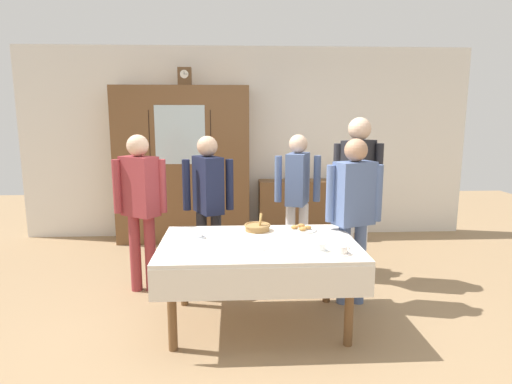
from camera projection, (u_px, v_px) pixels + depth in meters
ground_plane at (257, 312)px, 3.96m from camera, size 12.00×12.00×0.00m
back_wall at (247, 143)px, 6.32m from camera, size 6.40×0.10×2.70m
dining_table at (259, 254)px, 3.62m from camera, size 1.63×1.09×0.73m
wall_cabinet at (183, 165)px, 6.04m from camera, size 1.82×0.46×2.14m
mantel_clock at (185, 77)px, 5.83m from camera, size 0.18×0.11×0.24m
bookshelf_low at (298, 209)px, 6.29m from camera, size 1.13×0.35×0.84m
book_stack at (299, 178)px, 6.21m from camera, size 0.17×0.23×0.09m
tea_cup_center at (320, 248)px, 3.39m from camera, size 0.13×0.13×0.06m
tea_cup_near_right at (342, 251)px, 3.32m from camera, size 0.13×0.13×0.06m
tea_cup_mid_right at (198, 235)px, 3.74m from camera, size 0.13×0.13×0.06m
bread_basket at (257, 227)px, 3.98m from camera, size 0.24×0.24×0.16m
pastry_plate at (301, 229)px, 3.99m from camera, size 0.28×0.28×0.05m
spoon_center at (261, 250)px, 3.40m from camera, size 0.12×0.02×0.01m
spoon_back_edge at (285, 248)px, 3.45m from camera, size 0.12×0.02×0.01m
person_beside_shelf at (297, 189)px, 4.92m from camera, size 0.52×0.41×1.55m
person_near_right_end at (354, 206)px, 4.00m from camera, size 0.52×0.32×1.56m
person_behind_table_right at (208, 196)px, 4.48m from camera, size 0.52×0.41×1.56m
person_by_cabinet at (140, 198)px, 4.30m from camera, size 0.52×0.37×1.58m
person_behind_table_left at (357, 183)px, 4.54m from camera, size 0.52×0.39×1.74m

